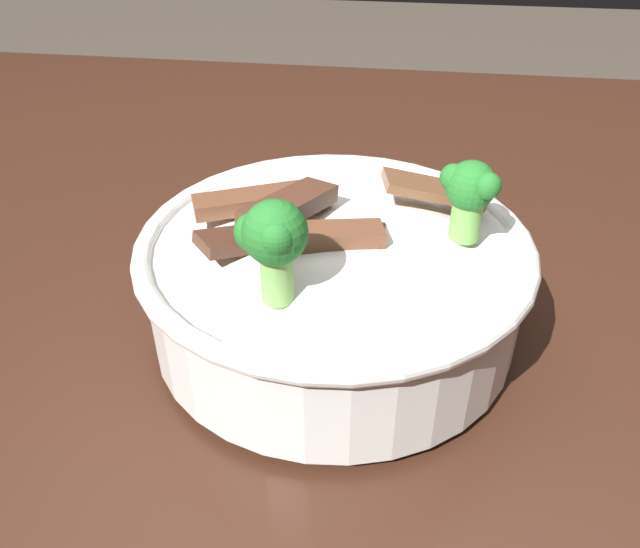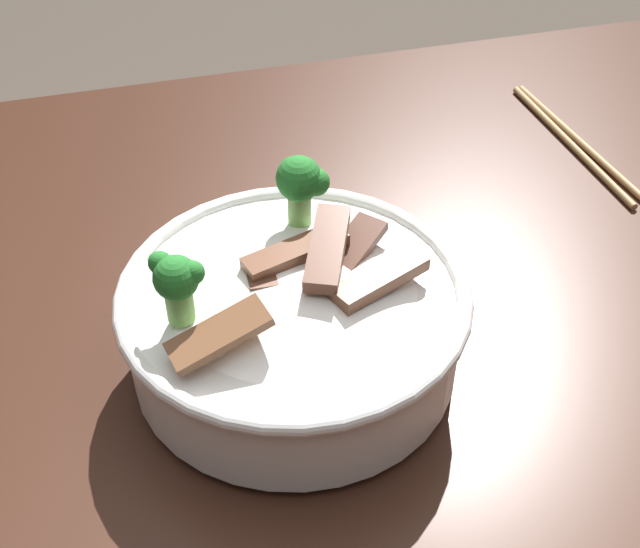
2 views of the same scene
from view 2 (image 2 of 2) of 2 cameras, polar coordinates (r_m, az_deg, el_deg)
dining_table at (r=0.70m, az=5.55°, el=-15.37°), size 1.44×1.07×0.81m
rice_bowl at (r=0.60m, az=-1.77°, el=-2.82°), size 0.25×0.25×0.14m
chopsticks_pair at (r=0.91m, az=16.77°, el=8.54°), size 0.03×0.23×0.01m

